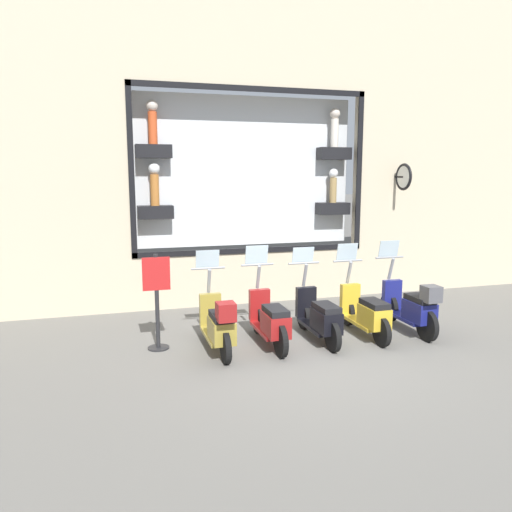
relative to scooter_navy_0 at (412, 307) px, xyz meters
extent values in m
plane|color=#66635E|center=(-0.49, 2.21, -0.49)|extent=(120.00, 120.00, 0.00)
cube|color=beige|center=(3.11, 2.21, 0.09)|extent=(0.40, 5.26, 1.15)
cube|color=black|center=(2.90, 2.21, 4.20)|extent=(0.04, 5.26, 0.12)
cube|color=black|center=(2.90, 2.21, 0.72)|extent=(0.04, 5.26, 0.12)
cube|color=black|center=(2.90, -0.36, 2.46)|extent=(0.04, 0.12, 3.59)
cube|color=black|center=(2.90, 4.78, 2.46)|extent=(0.04, 0.12, 3.59)
cube|color=silver|center=(3.46, 2.21, 2.46)|extent=(0.04, 5.02, 3.35)
cube|color=black|center=(3.24, 0.12, 2.88)|extent=(0.36, 0.75, 0.28)
cylinder|color=silver|center=(3.24, 0.12, 3.35)|extent=(0.18, 0.18, 0.65)
sphere|color=beige|center=(3.24, 0.12, 3.79)|extent=(0.24, 0.24, 0.24)
cube|color=black|center=(3.24, 4.29, 2.88)|extent=(0.36, 0.75, 0.28)
cylinder|color=#CC4C23|center=(3.24, 4.29, 3.36)|extent=(0.19, 0.19, 0.67)
sphere|color=beige|center=(3.24, 4.29, 3.82)|extent=(0.24, 0.24, 0.24)
cube|color=black|center=(3.24, 0.12, 1.60)|extent=(0.36, 0.75, 0.28)
cylinder|color=#9E7F4C|center=(3.24, 0.12, 2.03)|extent=(0.16, 0.16, 0.59)
sphere|color=white|center=(3.24, 0.12, 2.43)|extent=(0.21, 0.21, 0.21)
cube|color=black|center=(3.24, 4.29, 1.60)|extent=(0.36, 0.75, 0.28)
cylinder|color=#B26B2D|center=(3.24, 4.29, 2.07)|extent=(0.19, 0.19, 0.67)
sphere|color=white|center=(3.24, 4.29, 2.53)|extent=(0.24, 0.24, 0.24)
cylinder|color=black|center=(2.73, -1.33, 2.34)|extent=(0.35, 0.05, 0.05)
torus|color=black|center=(2.56, -1.33, 2.34)|extent=(0.63, 0.07, 0.63)
cylinder|color=white|center=(2.56, -1.33, 2.34)|extent=(0.52, 0.03, 0.52)
cylinder|color=black|center=(0.78, 0.00, -0.21)|extent=(0.56, 0.09, 0.56)
cylinder|color=black|center=(-0.48, 0.00, -0.21)|extent=(0.56, 0.09, 0.56)
cube|color=navy|center=(0.15, 0.00, -0.22)|extent=(1.02, 0.38, 0.06)
cube|color=navy|center=(-0.22, 0.00, -0.01)|extent=(0.61, 0.35, 0.36)
cube|color=black|center=(-0.22, 0.00, 0.22)|extent=(0.58, 0.31, 0.10)
cube|color=navy|center=(0.69, 0.00, 0.09)|extent=(0.12, 0.37, 0.56)
cylinder|color=gray|center=(0.76, 0.00, 0.58)|extent=(0.20, 0.06, 0.45)
cylinder|color=gray|center=(0.83, 0.00, 0.79)|extent=(0.04, 0.61, 0.04)
cube|color=silver|center=(0.87, 0.00, 0.96)|extent=(0.08, 0.42, 0.33)
cube|color=#4C4C51|center=(-0.53, 0.00, 0.38)|extent=(0.28, 0.28, 0.28)
cylinder|color=black|center=(0.80, 0.90, -0.24)|extent=(0.51, 0.09, 0.51)
cylinder|color=black|center=(-0.50, 0.90, -0.24)|extent=(0.51, 0.09, 0.51)
cube|color=gold|center=(0.15, 0.90, -0.25)|extent=(1.02, 0.39, 0.06)
cube|color=gold|center=(-0.22, 0.90, -0.04)|extent=(0.61, 0.35, 0.36)
cube|color=black|center=(-0.22, 0.90, 0.19)|extent=(0.58, 0.31, 0.10)
cube|color=gold|center=(0.69, 0.90, 0.06)|extent=(0.12, 0.37, 0.56)
cylinder|color=gray|center=(0.76, 0.90, 0.56)|extent=(0.20, 0.06, 0.45)
cylinder|color=gray|center=(0.83, 0.90, 0.77)|extent=(0.04, 0.60, 0.04)
cube|color=silver|center=(0.87, 0.90, 0.94)|extent=(0.09, 0.42, 0.33)
cylinder|color=black|center=(0.80, 1.81, -0.23)|extent=(0.51, 0.09, 0.51)
cylinder|color=black|center=(-0.50, 1.81, -0.23)|extent=(0.51, 0.09, 0.51)
cube|color=black|center=(0.15, 1.81, -0.25)|extent=(1.02, 0.39, 0.06)
cube|color=black|center=(-0.22, 1.81, -0.04)|extent=(0.61, 0.35, 0.36)
cube|color=black|center=(-0.22, 1.81, 0.19)|extent=(0.58, 0.31, 0.10)
cube|color=black|center=(0.69, 1.81, 0.06)|extent=(0.12, 0.37, 0.56)
cylinder|color=gray|center=(0.76, 1.81, 0.56)|extent=(0.20, 0.06, 0.45)
cylinder|color=gray|center=(0.83, 1.81, 0.77)|extent=(0.04, 0.60, 0.04)
cube|color=silver|center=(0.87, 1.81, 0.92)|extent=(0.08, 0.42, 0.29)
cylinder|color=black|center=(0.78, 2.71, -0.22)|extent=(0.54, 0.09, 0.54)
cylinder|color=black|center=(-0.48, 2.71, -0.22)|extent=(0.54, 0.09, 0.54)
cube|color=maroon|center=(0.15, 2.71, -0.23)|extent=(1.02, 0.39, 0.06)
cube|color=maroon|center=(-0.22, 2.71, -0.02)|extent=(0.61, 0.35, 0.36)
cube|color=black|center=(-0.22, 2.71, 0.21)|extent=(0.58, 0.31, 0.10)
cube|color=maroon|center=(0.69, 2.71, 0.08)|extent=(0.12, 0.37, 0.56)
cylinder|color=gray|center=(0.76, 2.71, 0.57)|extent=(0.20, 0.06, 0.45)
cylinder|color=gray|center=(0.83, 2.71, 0.79)|extent=(0.04, 0.60, 0.04)
cube|color=silver|center=(0.87, 2.71, 0.96)|extent=(0.09, 0.42, 0.35)
cylinder|color=black|center=(0.80, 3.62, -0.24)|extent=(0.50, 0.09, 0.50)
cylinder|color=black|center=(-0.50, 3.62, -0.24)|extent=(0.50, 0.09, 0.50)
cube|color=olive|center=(0.15, 3.62, -0.25)|extent=(1.02, 0.38, 0.06)
cube|color=olive|center=(-0.22, 3.62, -0.04)|extent=(0.61, 0.35, 0.36)
cube|color=black|center=(-0.22, 3.62, 0.19)|extent=(0.58, 0.31, 0.10)
cube|color=olive|center=(0.69, 3.62, 0.06)|extent=(0.12, 0.37, 0.56)
cylinder|color=gray|center=(0.76, 3.62, 0.55)|extent=(0.20, 0.06, 0.45)
cylinder|color=gray|center=(0.83, 3.62, 0.77)|extent=(0.04, 0.60, 0.04)
cube|color=silver|center=(0.87, 3.62, 0.93)|extent=(0.08, 0.42, 0.32)
cube|color=maroon|center=(-0.55, 3.62, 0.35)|extent=(0.28, 0.28, 0.28)
cylinder|color=#232326|center=(0.47, 4.55, -0.48)|extent=(0.36, 0.36, 0.02)
cylinder|color=#232326|center=(0.47, 4.55, 0.32)|extent=(0.07, 0.07, 1.61)
cube|color=red|center=(0.45, 4.55, 0.80)|extent=(0.03, 0.45, 0.55)
camera|label=1|loc=(-7.69, 5.23, 2.40)|focal=35.00mm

